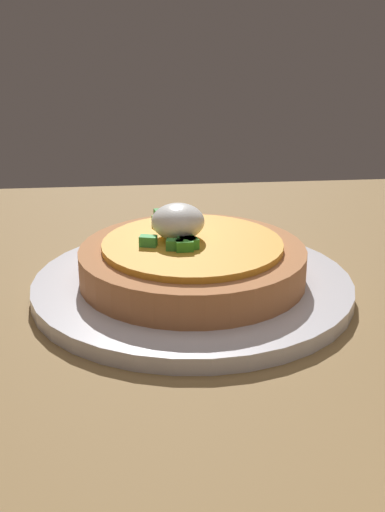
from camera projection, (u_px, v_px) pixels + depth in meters
The scene contains 3 objects.
dining_table at pixel (316, 367), 48.50cm from camera, with size 125.98×83.14×3.49cm, color olive.
plate at pixel (192, 287), 55.38cm from camera, with size 25.06×25.06×1.22cm, color silver.
pizza at pixel (192, 260), 54.60cm from camera, with size 17.61×17.61×5.90cm.
Camera 1 is at (12.56, 41.43, 26.43)cm, focal length 49.40 mm.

